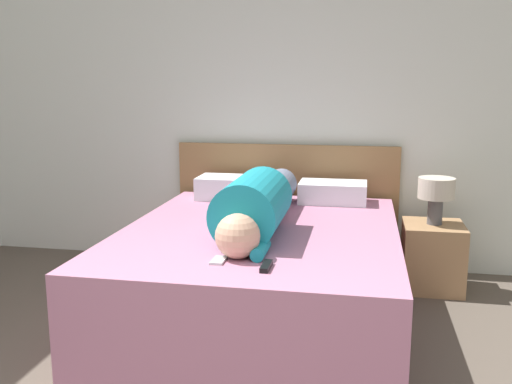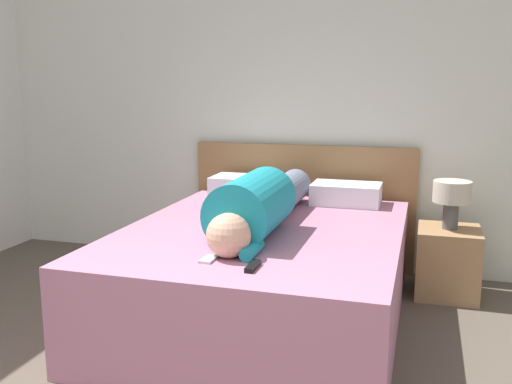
% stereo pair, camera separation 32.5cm
% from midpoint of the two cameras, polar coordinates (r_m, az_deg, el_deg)
% --- Properties ---
extents(wall_back, '(6.08, 0.06, 2.60)m').
position_cam_midpoint_polar(wall_back, '(4.55, 4.97, 8.91)').
color(wall_back, silver).
rests_on(wall_back, ground_plane).
extents(bed, '(1.63, 2.06, 0.59)m').
position_cam_midpoint_polar(bed, '(3.54, 3.38, -8.26)').
color(bed, '#B2708E').
rests_on(bed, ground_plane).
extents(headboard, '(1.75, 0.04, 0.98)m').
position_cam_midpoint_polar(headboard, '(4.55, 6.68, -1.44)').
color(headboard, olive).
rests_on(headboard, ground_plane).
extents(nightstand, '(0.41, 0.44, 0.47)m').
position_cam_midpoint_polar(nightstand, '(4.22, 20.74, -6.59)').
color(nightstand, '#A37A51').
rests_on(nightstand, ground_plane).
extents(table_lamp, '(0.25, 0.25, 0.33)m').
position_cam_midpoint_polar(table_lamp, '(4.11, 21.17, -0.39)').
color(table_lamp, '#4C4C51').
rests_on(table_lamp, nightstand).
extents(person_lying, '(0.36, 1.64, 0.36)m').
position_cam_midpoint_polar(person_lying, '(3.38, 3.26, -1.26)').
color(person_lying, tan).
rests_on(person_lying, bed).
extents(pillow_near_headboard, '(0.51, 0.32, 0.17)m').
position_cam_midpoint_polar(pillow_near_headboard, '(4.32, 1.18, 0.45)').
color(pillow_near_headboard, white).
rests_on(pillow_near_headboard, bed).
extents(pillow_second, '(0.49, 0.32, 0.15)m').
position_cam_midpoint_polar(pillow_second, '(4.18, 11.22, -0.21)').
color(pillow_second, white).
rests_on(pillow_second, bed).
extents(tv_remote, '(0.04, 0.15, 0.02)m').
position_cam_midpoint_polar(tv_remote, '(2.71, 3.15, -7.48)').
color(tv_remote, black).
rests_on(tv_remote, bed).
extents(cell_phone, '(0.06, 0.13, 0.01)m').
position_cam_midpoint_polar(cell_phone, '(2.83, -1.47, -6.76)').
color(cell_phone, '#B2B7BC').
rests_on(cell_phone, bed).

